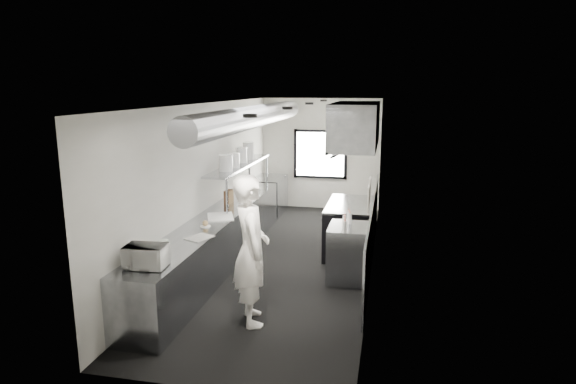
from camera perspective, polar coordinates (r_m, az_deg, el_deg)
The scene contains 35 objects.
floor at distance 9.01m, azimuth 0.00°, elevation -7.86°, with size 3.00×8.00×0.01m, color black.
ceiling at distance 8.47m, azimuth 0.00°, elevation 10.22°, with size 3.00×8.00×0.01m, color beige.
wall_back at distance 12.52m, azimuth 3.78°, elevation 4.41°, with size 3.00×0.02×2.80m, color beige.
wall_front at distance 4.93m, azimuth -9.71°, elevation -8.07°, with size 3.00×0.02×2.80m, color beige.
wall_left at distance 9.06m, azimuth -9.33°, elevation 1.27°, with size 0.02×8.00×2.80m, color beige.
wall_right at distance 8.46m, azimuth 10.00°, elevation 0.48°, with size 0.02×8.00×2.80m, color beige.
wall_cladding at distance 8.96m, azimuth 9.74°, elevation -4.47°, with size 0.03×5.50×1.10m, color gray.
hvac_duct at distance 9.04m, azimuth -3.86°, elevation 8.73°, with size 0.40×0.40×6.40m, color gray.
service_window at distance 12.49m, azimuth 3.76°, elevation 4.38°, with size 1.36×0.05×1.25m.
exhaust_hood at distance 9.04m, azimuth 7.81°, elevation 7.63°, with size 0.81×2.20×0.88m.
prep_counter at distance 8.72m, azimuth -8.14°, elevation -5.57°, with size 0.70×6.00×0.90m, color gray.
pass_shelf at distance 9.86m, azimuth -5.59°, elevation 3.06°, with size 0.45×3.00×0.68m.
range at distance 9.39m, azimuth 7.12°, elevation -4.12°, with size 0.88×1.60×0.94m.
bottle_station at distance 8.05m, azimuth 7.06°, elevation -7.05°, with size 0.65×0.80×0.90m, color gray.
far_work_table at distance 12.14m, azimuth -2.20°, elevation -0.39°, with size 0.70×1.20×0.90m, color gray.
notice_sheet_a at distance 7.25m, azimuth 9.47°, elevation 0.15°, with size 0.02×0.28×0.38m, color white.
notice_sheet_b at distance 6.92m, azimuth 9.32°, elevation -0.85°, with size 0.02×0.28×0.38m, color white.
line_cook at distance 6.47m, azimuth -4.30°, elevation -6.72°, with size 0.73×0.48×2.00m, color white.
microwave at distance 6.34m, azimuth -16.16°, elevation -7.18°, with size 0.47×0.35×0.28m, color silver.
deli_tub_a at distance 6.98m, azimuth -14.63°, elevation -6.06°, with size 0.14×0.14×0.10m, color silver.
deli_tub_b at distance 7.08m, azimuth -14.23°, elevation -5.81°, with size 0.14×0.14×0.10m, color silver.
newspaper at distance 7.39m, azimuth -10.22°, elevation -5.22°, with size 0.30×0.37×0.01m, color beige.
small_plate at distance 7.94m, azimuth -9.56°, elevation -3.95°, with size 0.17×0.17×0.01m, color silver.
pastry at distance 7.92m, azimuth -9.58°, elevation -3.59°, with size 0.09×0.09×0.09m, color tan.
cutting_board at distance 8.46m, azimuth -7.86°, elevation -2.87°, with size 0.43×0.57×0.02m, color silver.
knife_block at distance 9.42m, azimuth -6.90°, elevation -0.55°, with size 0.11×0.23×0.25m, color brown.
plate_stack_a at distance 9.05m, azimuth -7.24°, elevation 3.37°, with size 0.26×0.26×0.30m, color silver.
plate_stack_b at distance 9.42m, azimuth -6.30°, elevation 3.69°, with size 0.22×0.22×0.28m, color silver.
plate_stack_c at distance 10.04m, azimuth -5.38°, elevation 4.31°, with size 0.22×0.22×0.31m, color silver.
plate_stack_d at distance 10.45m, azimuth -4.60°, elevation 4.79°, with size 0.24×0.24×0.36m, color silver.
squeeze_bottle_a at distance 7.57m, azimuth 6.60°, elevation -4.02°, with size 0.06×0.06×0.18m, color silver.
squeeze_bottle_b at distance 7.80m, azimuth 6.59°, elevation -3.57°, with size 0.05×0.05×0.16m, color silver.
squeeze_bottle_c at distance 7.91m, azimuth 6.56°, elevation -3.31°, with size 0.06×0.06×0.17m, color silver.
squeeze_bottle_d at distance 8.03m, azimuth 7.17°, elevation -3.05°, with size 0.06×0.06×0.18m, color silver.
squeeze_bottle_e at distance 8.19m, azimuth 7.04°, elevation -2.75°, with size 0.06×0.06×0.18m, color silver.
Camera 1 is at (1.74, -8.29, 3.09)m, focal length 30.64 mm.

